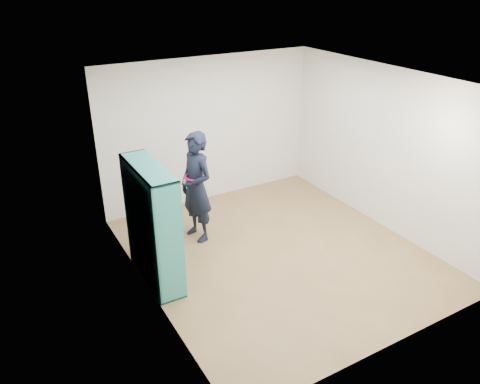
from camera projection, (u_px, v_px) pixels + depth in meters
floor at (278, 253)px, 7.10m from camera, size 4.50×4.50×0.00m
ceiling at (285, 81)px, 5.98m from camera, size 4.50×4.50×0.00m
wall_left at (144, 207)px, 5.64m from camera, size 0.02×4.50×2.60m
wall_right at (385, 149)px, 7.44m from camera, size 0.02×4.50×2.60m
wall_back at (209, 131)px, 8.30m from camera, size 4.00×0.02×2.60m
wall_front at (405, 250)px, 4.78m from camera, size 4.00×0.02×2.60m
bookshelf at (151, 226)px, 6.18m from camera, size 0.36×1.25×1.67m
person at (196, 187)px, 7.15m from camera, size 0.54×0.71×1.75m
smartphone at (185, 181)px, 7.07m from camera, size 0.03×0.09×0.12m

